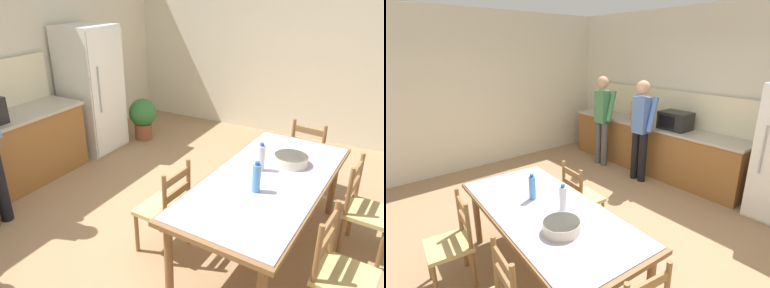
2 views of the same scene
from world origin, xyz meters
The scene contains 15 objects.
ground_plane centered at (0.00, 0.00, 0.00)m, with size 8.32×8.32×0.00m, color #9E7A56.
wall_back centered at (0.00, 2.66, 1.45)m, with size 6.52×0.12×2.90m, color beige.
wall_left centered at (-3.26, 0.00, 1.45)m, with size 0.12×5.20×2.90m, color beige.
kitchen_counter centered at (-0.98, 2.23, 0.45)m, with size 3.52×0.66×0.90m.
counter_splashback centered at (-0.98, 2.54, 1.20)m, with size 3.48×0.03×0.60m, color beige.
microwave centered at (-0.49, 2.21, 1.05)m, with size 0.50×0.39×0.30m.
paper_bag centered at (-1.29, 2.20, 1.08)m, with size 0.24×0.16×0.36m, color tan.
dining_table centered at (0.16, -0.88, 0.70)m, with size 2.20×1.08×0.77m.
bottle_near_centre centered at (-0.11, -0.86, 0.89)m, with size 0.07×0.07×0.27m.
bottle_off_centre centered at (0.28, -0.76, 0.89)m, with size 0.07×0.07×0.27m.
serving_bowl centered at (0.53, -0.97, 0.82)m, with size 0.32×0.32×0.09m.
chair_side_near_left centered at (-0.36, -1.62, 0.44)m, with size 0.46×0.44×0.91m.
chair_side_far_left centered at (-0.28, -0.08, 0.44)m, with size 0.44×0.43×0.91m.
person_at_sink centered at (-1.76, 1.71, 0.97)m, with size 0.43×0.30×1.73m.
person_at_counter centered at (-0.80, 1.69, 0.97)m, with size 0.43×0.30×1.73m.
Camera 2 is at (2.28, -2.24, 2.23)m, focal length 28.00 mm.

